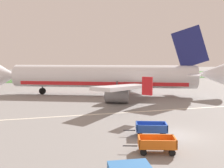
# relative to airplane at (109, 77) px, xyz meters

# --- Properties ---
(ground_plane) EXTENTS (220.00, 220.00, 0.00)m
(ground_plane) POSITION_rel_airplane_xyz_m (0.24, -21.66, -3.05)
(ground_plane) COLOR gray
(grass_strip) EXTENTS (220.00, 28.00, 0.06)m
(grass_strip) POSITION_rel_airplane_xyz_m (0.24, 38.30, -3.02)
(grass_strip) COLOR #3D7033
(grass_strip) RESTS_ON ground
(apron_stripe) EXTENTS (120.00, 0.36, 0.01)m
(apron_stripe) POSITION_rel_airplane_xyz_m (0.24, -12.73, -3.05)
(apron_stripe) COLOR silver
(apron_stripe) RESTS_ON ground
(airplane) EXTENTS (36.25, 29.54, 11.34)m
(airplane) POSITION_rel_airplane_xyz_m (0.00, 0.00, 0.00)
(airplane) COLOR silver
(airplane) RESTS_ON ground
(baggage_cart_nearest) EXTENTS (3.61, 2.07, 1.07)m
(baggage_cart_nearest) POSITION_rel_airplane_xyz_m (-3.03, -24.64, -2.45)
(baggage_cart_nearest) COLOR orange
(baggage_cart_nearest) RESTS_ON ground
(baggage_cart_second_in_row) EXTENTS (3.61, 2.09, 1.07)m
(baggage_cart_second_in_row) POSITION_rel_airplane_xyz_m (-1.94, -21.27, -2.45)
(baggage_cart_second_in_row) COLOR #234CB2
(baggage_cart_second_in_row) RESTS_ON ground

